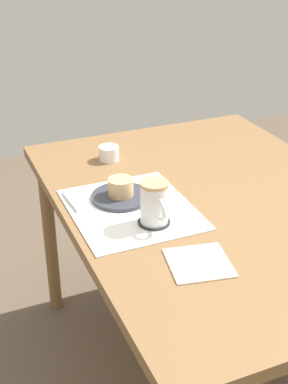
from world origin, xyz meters
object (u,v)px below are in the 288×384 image
pastry_plate (121,197)px  coffee_mug (155,203)px  dining_table (216,218)px  sugar_bowl (109,153)px  pastry (121,187)px

pastry_plate → coffee_mug: 0.18m
dining_table → sugar_bowl: (-0.40, -0.21, 0.09)m
pastry_plate → sugar_bowl: size_ratio=2.53×
sugar_bowl → pastry_plate: bearing=-12.6°
coffee_mug → sugar_bowl: bearing=176.2°
sugar_bowl → pastry: bearing=-12.6°
pastry → sugar_bowl: bearing=167.4°
dining_table → pastry_plate: (-0.11, -0.27, 0.08)m
dining_table → pastry_plate: size_ratio=7.08×
pastry_plate → pastry: 0.03m
dining_table → pastry: size_ratio=16.44×
pastry_plate → pastry: size_ratio=2.32×
coffee_mug → sugar_bowl: size_ratio=1.73×
pastry_plate → dining_table: bearing=68.2°
pastry_plate → coffee_mug: bearing=11.1°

